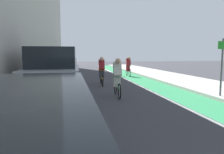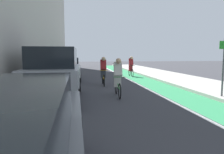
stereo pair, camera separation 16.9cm
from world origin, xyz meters
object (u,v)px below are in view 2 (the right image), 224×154
Objects in this scene: cyclist_mid at (118,76)px; street_sign_post at (224,62)px; cyclist_trailing at (103,71)px; cyclist_far at (131,66)px; parked_sedan_white at (67,69)px; parked_suv_silver at (55,74)px.

cyclist_mid is 0.76× the size of street_sign_post.
cyclist_trailing is 1.01× the size of cyclist_far.
cyclist_mid is (2.45, -6.07, 0.06)m from parked_sedan_white.
cyclist_far is at bearing 18.53° from parked_sedan_white.
cyclist_far reaches higher than cyclist_mid.
cyclist_trailing is at bearing 58.22° from parked_suv_silver.
street_sign_post reaches higher than cyclist_trailing.
parked_sedan_white is at bearing 89.99° from parked_suv_silver.
parked_suv_silver is 2.49× the size of cyclist_trailing.
cyclist_mid is at bearing -68.04° from parked_sedan_white.
cyclist_mid is at bearing 8.11° from parked_suv_silver.
cyclist_trailing reaches higher than cyclist_mid.
cyclist_far is 9.09m from street_sign_post.
cyclist_far is (2.73, 4.51, 0.04)m from cyclist_trailing.
parked_sedan_white is 2.60× the size of cyclist_mid.
cyclist_trailing is (-0.24, 3.22, -0.03)m from cyclist_mid.
cyclist_mid is (2.45, 0.35, -0.17)m from parked_suv_silver.
cyclist_trailing is (2.21, -2.85, 0.02)m from parked_sedan_white.
cyclist_far reaches higher than parked_sedan_white.
parked_suv_silver is 4.20m from cyclist_trailing.
cyclist_far is (4.94, 1.66, 0.06)m from parked_sedan_white.
parked_sedan_white is 2.56× the size of cyclist_far.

